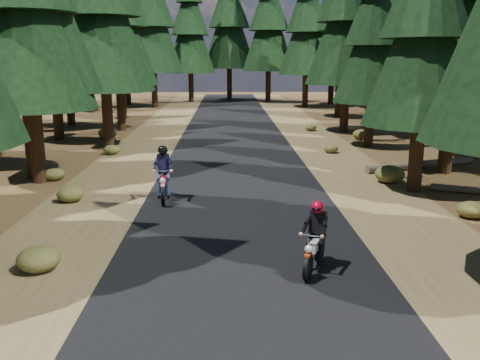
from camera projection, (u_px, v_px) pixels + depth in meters
name	position (u px, v px, depth m)	size (l,w,h in m)	color
ground	(241.00, 234.00, 13.85)	(120.00, 120.00, 0.00)	#462F19
road	(237.00, 188.00, 18.72)	(6.00, 100.00, 0.01)	black
shoulder_l	(106.00, 189.00, 18.60)	(3.20, 100.00, 0.01)	brown
shoulder_r	(368.00, 188.00, 18.83)	(3.20, 100.00, 0.01)	brown
pine_forest	(231.00, 1.00, 32.60)	(34.59, 55.08, 16.32)	black
log_near	(421.00, 165.00, 22.10)	(0.32, 0.32, 5.40)	#4C4233
understory_shrubs	(256.00, 171.00, 20.28)	(15.29, 29.47, 0.65)	#474C1E
rider_lead	(315.00, 249.00, 11.33)	(1.12, 1.76, 1.51)	silver
rider_follow	(164.00, 183.00, 17.00)	(0.74, 2.00, 1.75)	maroon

